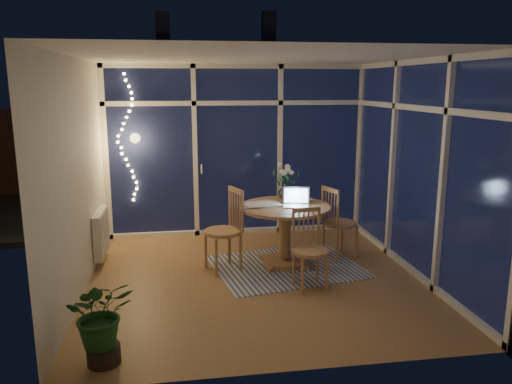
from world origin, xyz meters
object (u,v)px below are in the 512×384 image
Objects in this scene: dining_table at (285,235)px; flower_vase at (285,191)px; chair_left at (223,230)px; chair_front at (311,249)px; chair_right at (340,222)px; laptop at (296,197)px; potted_plant at (101,322)px.

flower_vase reaches higher than dining_table.
chair_left is 1.19m from chair_front.
chair_left reaches higher than chair_right.
dining_table is at bearing 81.58° from chair_right.
flower_vase reaches higher than chair_front.
chair_left reaches higher than laptop.
potted_plant is (-2.79, -2.24, -0.12)m from chair_right.
flower_vase is 0.28× the size of potted_plant.
chair_front is (0.13, -0.80, 0.07)m from dining_table.
laptop is (-0.67, -0.22, 0.42)m from chair_right.
chair_right reaches higher than potted_plant.
chair_front is 2.49m from potted_plant.
potted_plant is at bearing -50.03° from chair_left.
chair_right is 0.82m from laptop.
flower_vase is (-0.05, 0.45, -0.02)m from laptop.
laptop reaches higher than dining_table.
dining_table is at bearing 75.28° from chair_left.
chair_front is at bearing -80.86° from dining_table.
flower_vase is 3.26m from potted_plant.
laptop is 1.64× the size of flower_vase.
chair_right reaches higher than chair_front.
potted_plant is (-2.13, -2.02, -0.53)m from laptop.
dining_table is 0.82m from chair_right.
chair_left is at bearing 59.45° from potted_plant.
chair_left is 5.02× the size of flower_vase.
laptop is 2.98m from potted_plant.
potted_plant is at bearing 109.24° from chair_right.
potted_plant is at bearing -123.40° from laptop.
dining_table is 1.25× the size of chair_front.
chair_left is 2.35m from potted_plant.
chair_front is at bearing 31.13° from potted_plant.
chair_left is 1.06m from flower_vase.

